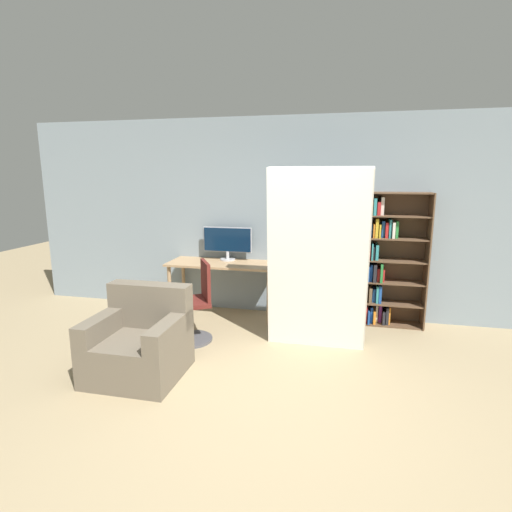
{
  "coord_description": "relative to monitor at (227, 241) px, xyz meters",
  "views": [
    {
      "loc": [
        0.6,
        -2.76,
        1.92
      ],
      "look_at": [
        -0.35,
        1.45,
        1.05
      ],
      "focal_mm": 28.0,
      "sensor_mm": 36.0,
      "label": 1
    }
  ],
  "objects": [
    {
      "name": "bookshelf",
      "position": [
        2.16,
        -0.0,
        -0.19
      ],
      "size": [
        0.75,
        0.32,
        1.72
      ],
      "color": "brown",
      "rests_on": "ground"
    },
    {
      "name": "wall_back",
      "position": [
        0.99,
        0.15,
        0.33
      ],
      "size": [
        8.0,
        0.06,
        2.7
      ],
      "color": "gray",
      "rests_on": "ground"
    },
    {
      "name": "desk",
      "position": [
        -0.02,
        -0.18,
        -0.36
      ],
      "size": [
        1.5,
        0.6,
        0.75
      ],
      "color": "tan",
      "rests_on": "ground"
    },
    {
      "name": "armchair",
      "position": [
        -0.31,
        -1.95,
        -0.7
      ],
      "size": [
        0.85,
        0.8,
        0.85
      ],
      "color": "#665B4C",
      "rests_on": "ground"
    },
    {
      "name": "ground_plane",
      "position": [
        0.99,
        -2.51,
        -1.02
      ],
      "size": [
        16.0,
        16.0,
        0.0
      ],
      "primitive_type": "plane",
      "color": "#9E8966"
    },
    {
      "name": "office_chair",
      "position": [
        -0.09,
        -1.08,
        -0.63
      ],
      "size": [
        0.6,
        0.6,
        0.95
      ],
      "color": "#4C4C51",
      "rests_on": "ground"
    },
    {
      "name": "monitor",
      "position": [
        0.0,
        0.0,
        0.0
      ],
      "size": [
        0.69,
        0.21,
        0.47
      ],
      "color": "#B7B7BC",
      "rests_on": "desk"
    },
    {
      "name": "mattress_near",
      "position": [
        1.32,
        -0.94,
        -0.01
      ],
      "size": [
        1.09,
        0.33,
        2.02
      ],
      "color": "silver",
      "rests_on": "ground"
    }
  ]
}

